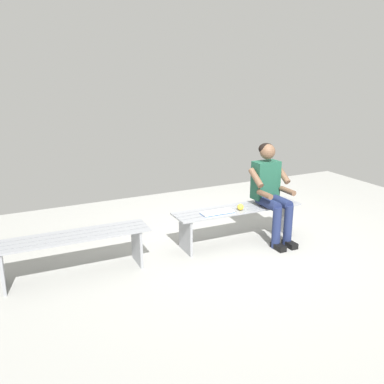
# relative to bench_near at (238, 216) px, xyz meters

# --- Properties ---
(ground_plane) EXTENTS (10.00, 7.00, 0.04)m
(ground_plane) POSITION_rel_bench_near_xyz_m (1.05, 1.00, -0.37)
(ground_plane) COLOR #9E9E99
(bench_near) EXTENTS (1.73, 0.43, 0.47)m
(bench_near) POSITION_rel_bench_near_xyz_m (0.00, 0.00, 0.00)
(bench_near) COLOR gray
(bench_near) RESTS_ON ground
(bench_far) EXTENTS (1.68, 0.43, 0.47)m
(bench_far) POSITION_rel_bench_near_xyz_m (2.10, 0.00, -0.00)
(bench_far) COLOR gray
(bench_far) RESTS_ON ground
(person_seated) EXTENTS (0.50, 0.69, 1.27)m
(person_seated) POSITION_rel_bench_near_xyz_m (-0.43, 0.10, 0.35)
(person_seated) COLOR #1E513D
(person_seated) RESTS_ON ground
(apple) EXTENTS (0.08, 0.08, 0.08)m
(apple) POSITION_rel_bench_near_xyz_m (0.02, 0.09, 0.15)
(apple) COLOR gold
(apple) RESTS_ON bench_near
(book_open) EXTENTS (0.42, 0.17, 0.02)m
(book_open) POSITION_rel_bench_near_xyz_m (0.34, 0.06, 0.12)
(book_open) COLOR white
(book_open) RESTS_ON bench_near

